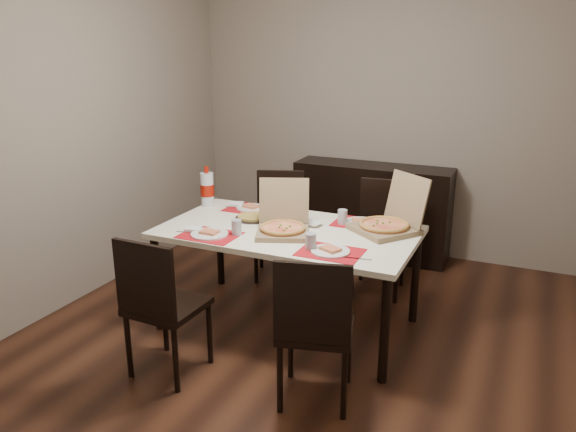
% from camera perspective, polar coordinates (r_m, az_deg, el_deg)
% --- Properties ---
extents(ground, '(3.80, 4.00, 0.02)m').
position_cam_1_polar(ground, '(4.17, 1.22, -11.99)').
color(ground, '#412214').
rests_on(ground, ground).
extents(room_walls, '(3.84, 4.02, 2.62)m').
position_cam_1_polar(room_walls, '(4.05, 3.84, 13.09)').
color(room_walls, gray).
rests_on(room_walls, ground).
extents(sideboard, '(1.50, 0.40, 0.90)m').
position_cam_1_polar(sideboard, '(5.55, 8.46, 0.57)').
color(sideboard, black).
rests_on(sideboard, ground).
extents(dining_table, '(1.80, 1.00, 0.75)m').
position_cam_1_polar(dining_table, '(4.01, 0.00, -2.27)').
color(dining_table, white).
rests_on(dining_table, ground).
extents(chair_near_left, '(0.43, 0.43, 0.93)m').
position_cam_1_polar(chair_near_left, '(3.54, -12.93, -8.50)').
color(chair_near_left, black).
rests_on(chair_near_left, ground).
extents(chair_near_right, '(0.51, 0.51, 0.93)m').
position_cam_1_polar(chair_near_right, '(3.20, 2.73, -11.02)').
color(chair_near_right, black).
rests_on(chair_near_right, ground).
extents(chair_far_left, '(0.54, 0.54, 0.93)m').
position_cam_1_polar(chair_far_left, '(5.01, -0.89, -0.33)').
color(chair_far_left, black).
rests_on(chair_far_left, ground).
extents(chair_far_right, '(0.45, 0.45, 0.93)m').
position_cam_1_polar(chair_far_right, '(4.76, 9.43, -1.53)').
color(chair_far_right, black).
rests_on(chair_far_right, ground).
extents(setting_near_left, '(0.46, 0.30, 0.11)m').
position_cam_1_polar(setting_near_left, '(3.91, -7.50, -1.62)').
color(setting_near_left, red).
rests_on(setting_near_left, dining_table).
extents(setting_near_right, '(0.48, 0.30, 0.11)m').
position_cam_1_polar(setting_near_right, '(3.57, 3.79, -3.33)').
color(setting_near_right, red).
rests_on(setting_near_right, dining_table).
extents(setting_far_left, '(0.49, 0.30, 0.11)m').
position_cam_1_polar(setting_far_left, '(4.46, -3.34, 0.88)').
color(setting_far_left, red).
rests_on(setting_far_left, dining_table).
extents(setting_far_right, '(0.45, 0.30, 0.11)m').
position_cam_1_polar(setting_far_right, '(4.14, 6.94, -0.51)').
color(setting_far_right, red).
rests_on(setting_far_right, dining_table).
extents(napkin_loose, '(0.16, 0.16, 0.02)m').
position_cam_1_polar(napkin_loose, '(3.89, -0.40, -1.75)').
color(napkin_loose, white).
rests_on(napkin_loose, dining_table).
extents(pizza_box_center, '(0.47, 0.49, 0.36)m').
position_cam_1_polar(pizza_box_center, '(3.90, -0.51, -0.96)').
color(pizza_box_center, olive).
rests_on(pizza_box_center, dining_table).
extents(pizza_box_right, '(0.57, 0.58, 0.39)m').
position_cam_1_polar(pizza_box_right, '(4.00, 10.11, -0.72)').
color(pizza_box_right, olive).
rests_on(pizza_box_right, dining_table).
extents(faina_plate, '(0.26, 0.26, 0.03)m').
position_cam_1_polar(faina_plate, '(4.23, -3.66, -0.15)').
color(faina_plate, black).
rests_on(faina_plate, dining_table).
extents(dip_bowl, '(0.14, 0.14, 0.03)m').
position_cam_1_polar(dip_bowl, '(4.07, 2.61, -0.82)').
color(dip_bowl, white).
rests_on(dip_bowl, dining_table).
extents(soda_bottle, '(0.11, 0.11, 0.33)m').
position_cam_1_polar(soda_bottle, '(4.58, -8.21, 2.71)').
color(soda_bottle, silver).
rests_on(soda_bottle, dining_table).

